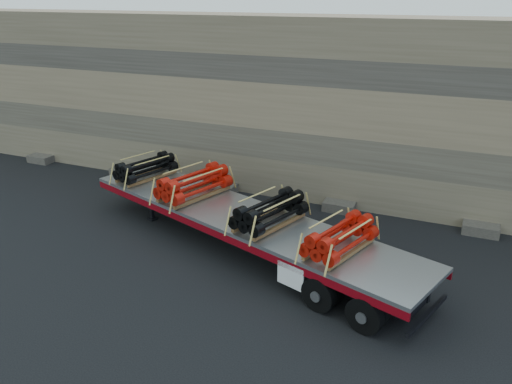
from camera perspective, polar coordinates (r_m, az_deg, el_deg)
ground at (r=16.00m, az=-1.81°, el=-7.32°), size 120.00×120.00×0.00m
rock_wall at (r=20.50m, az=5.84°, el=9.65°), size 44.00×3.00×7.00m
trailer at (r=16.09m, az=-1.58°, el=-4.61°), size 12.70×6.33×1.26m
bundle_front at (r=19.19m, az=-12.47°, el=2.65°), size 1.75×2.44×0.78m
bundle_midfront at (r=17.16m, az=-7.11°, el=0.89°), size 2.00×2.78×0.89m
bundle_midrear at (r=14.95m, az=1.57°, el=-2.31°), size 1.88×2.62×0.84m
bundle_rear at (r=13.64m, az=9.56°, el=-5.21°), size 1.78×2.49×0.80m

